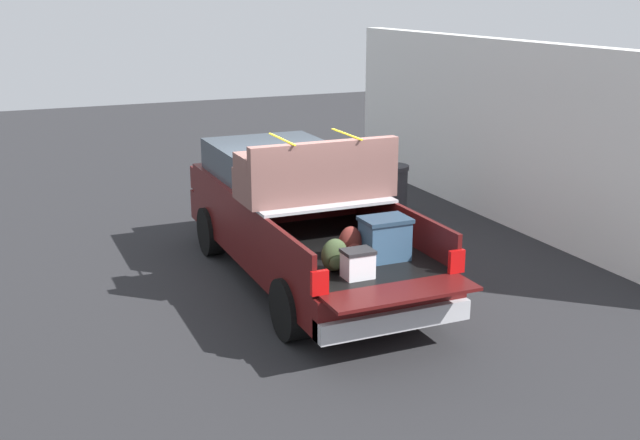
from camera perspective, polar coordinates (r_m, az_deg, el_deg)
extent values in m
plane|color=#262628|center=(11.46, -1.20, -4.51)|extent=(40.00, 40.00, 0.00)
cube|color=#470F0F|center=(11.26, -1.21, -1.61)|extent=(5.50, 1.92, 0.48)
cube|color=black|center=(10.13, 1.35, -2.12)|extent=(2.80, 1.80, 0.04)
cube|color=#470F0F|center=(9.73, -3.62, -1.53)|extent=(2.80, 0.06, 0.50)
cube|color=#470F0F|center=(10.47, 5.99, -0.28)|extent=(2.80, 0.06, 0.50)
cube|color=#470F0F|center=(11.27, -1.56, 1.01)|extent=(0.06, 1.80, 0.50)
cube|color=#470F0F|center=(8.73, 5.97, -5.31)|extent=(0.55, 1.80, 0.04)
cube|color=#B2B2B7|center=(10.67, -0.37, 1.63)|extent=(1.25, 1.92, 0.04)
cube|color=#470F0F|center=(12.34, -3.61, 2.34)|extent=(2.30, 1.92, 0.50)
cube|color=#2D3842|center=(12.14, -3.49, 4.47)|extent=(1.94, 1.76, 0.47)
cube|color=#470F0F|center=(13.60, -5.55, 3.35)|extent=(0.40, 1.82, 0.38)
cube|color=#B2B2B7|center=(9.01, 5.42, -7.24)|extent=(0.24, 1.92, 0.24)
cube|color=red|center=(8.52, -0.03, -4.63)|extent=(0.06, 0.20, 0.28)
cube|color=red|center=(9.32, 9.97, -3.02)|extent=(0.06, 0.20, 0.28)
cylinder|color=black|center=(12.64, -7.92, -0.79)|extent=(0.78, 0.30, 0.78)
cylinder|color=black|center=(13.19, -0.55, 0.10)|extent=(0.78, 0.30, 0.78)
cylinder|color=black|center=(9.51, -2.12, -6.51)|extent=(0.78, 0.30, 0.78)
cylinder|color=black|center=(10.23, 7.13, -4.94)|extent=(0.78, 0.30, 0.78)
cube|color=#335170|center=(9.65, 4.77, -1.50)|extent=(0.40, 0.55, 0.49)
cube|color=#23394E|center=(9.57, 4.81, 0.03)|extent=(0.44, 0.59, 0.05)
ellipsoid|color=maroon|center=(9.59, 2.22, -1.72)|extent=(0.20, 0.31, 0.43)
ellipsoid|color=maroon|center=(9.52, 2.51, -2.28)|extent=(0.09, 0.22, 0.19)
ellipsoid|color=#384728|center=(9.22, 1.06, -2.58)|extent=(0.20, 0.33, 0.40)
ellipsoid|color=#384728|center=(9.14, 1.35, -3.14)|extent=(0.09, 0.23, 0.18)
cube|color=white|center=(9.04, 2.79, -3.34)|extent=(0.26, 0.34, 0.30)
cube|color=#262628|center=(8.98, 2.80, -2.31)|extent=(0.28, 0.36, 0.04)
cube|color=brown|center=(10.61, -0.38, 2.83)|extent=(0.84, 2.10, 0.42)
cube|color=brown|center=(10.22, 0.37, 4.66)|extent=(0.16, 2.10, 0.40)
cube|color=brown|center=(10.26, -5.38, 4.13)|extent=(0.60, 0.20, 0.22)
cube|color=brown|center=(10.99, 4.10, 4.97)|extent=(0.60, 0.20, 0.22)
cube|color=yellow|center=(10.31, -2.81, 5.94)|extent=(0.94, 0.03, 0.02)
cube|color=yellow|center=(10.68, 1.96, 6.31)|extent=(0.94, 0.03, 0.02)
cube|color=white|center=(14.72, 13.07, 6.39)|extent=(10.31, 0.36, 3.28)
cylinder|color=#2D2D33|center=(14.71, 5.32, 1.99)|extent=(0.56, 0.56, 0.90)
cylinder|color=#2D2D33|center=(14.60, 5.37, 3.85)|extent=(0.60, 0.60, 0.08)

